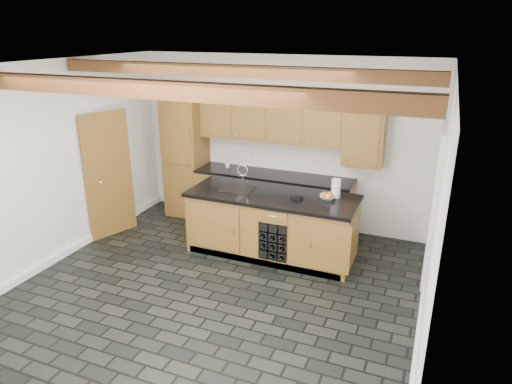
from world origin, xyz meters
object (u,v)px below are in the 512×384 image
at_px(fruit_bowl, 328,197).
at_px(island, 272,224).
at_px(paper_towel, 336,188).
at_px(kitchen_scale, 297,197).

bearing_deg(fruit_bowl, island, -170.42).
height_order(island, paper_towel, paper_towel).
xyz_separation_m(kitchen_scale, paper_towel, (0.49, 0.26, 0.11)).
bearing_deg(kitchen_scale, island, -161.18).
height_order(island, fruit_bowl, fruit_bowl).
relative_size(kitchen_scale, paper_towel, 0.70).
height_order(island, kitchen_scale, kitchen_scale).
bearing_deg(island, paper_towel, 15.53).
bearing_deg(paper_towel, island, -164.47).
distance_m(kitchen_scale, fruit_bowl, 0.43).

